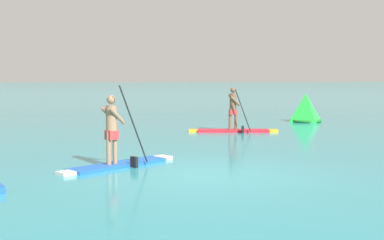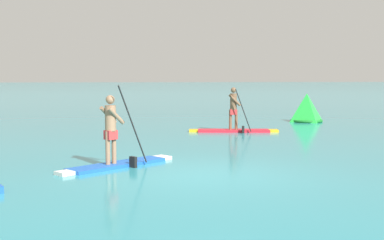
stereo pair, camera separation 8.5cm
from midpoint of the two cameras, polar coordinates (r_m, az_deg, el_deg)
ground at (r=11.19m, az=1.45°, el=-6.13°), size 440.00×440.00×0.00m
paddleboarder_mid_center at (r=12.12m, az=-8.75°, el=-3.33°), size 2.82×2.31×2.02m
paddleboarder_far_right at (r=19.77m, az=4.64°, el=-0.31°), size 3.52×1.17×1.80m
race_marker_buoy at (r=24.78m, az=12.72°, el=1.23°), size 1.54×1.54×1.38m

